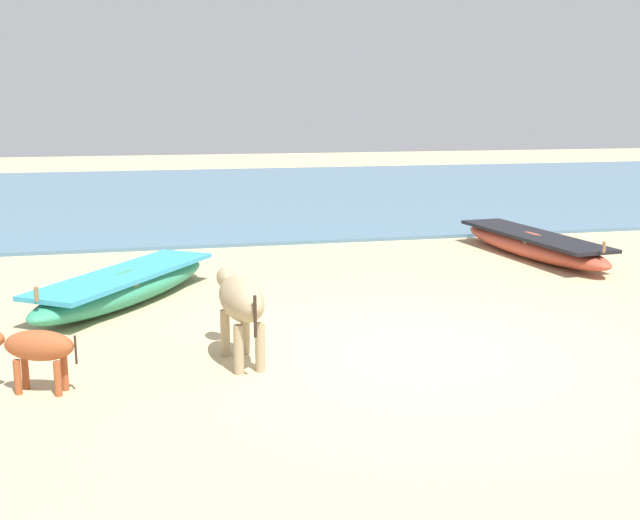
# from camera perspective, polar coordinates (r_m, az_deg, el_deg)

# --- Properties ---
(ground) EXTENTS (80.00, 80.00, 0.00)m
(ground) POSITION_cam_1_polar(r_m,az_deg,el_deg) (9.78, 7.49, -6.99)
(ground) COLOR tan
(sea_water) EXTENTS (60.00, 20.00, 0.08)m
(sea_water) POSITION_cam_1_polar(r_m,az_deg,el_deg) (26.89, -5.88, 5.01)
(sea_water) COLOR slate
(sea_water) RESTS_ON ground
(fishing_boat_1) EXTENTS (3.27, 4.09, 0.70)m
(fishing_boat_1) POSITION_cam_1_polar(r_m,az_deg,el_deg) (12.44, -14.42, -1.90)
(fishing_boat_1) COLOR #338C66
(fishing_boat_1) RESTS_ON ground
(fishing_boat_2) EXTENTS (1.49, 4.82, 0.70)m
(fishing_boat_2) POSITION_cam_1_polar(r_m,az_deg,el_deg) (16.28, 15.66, 1.16)
(fishing_boat_2) COLOR #B74733
(fishing_boat_2) RESTS_ON ground
(cow_adult_dun) EXTENTS (0.62, 1.66, 1.08)m
(cow_adult_dun) POSITION_cam_1_polar(r_m,az_deg,el_deg) (9.23, -6.03, -3.07)
(cow_adult_dun) COLOR tan
(cow_adult_dun) RESTS_ON ground
(calf_near_rust) EXTENTS (1.07, 0.57, 0.71)m
(calf_near_rust) POSITION_cam_1_polar(r_m,az_deg,el_deg) (8.85, -20.59, -6.20)
(calf_near_rust) COLOR #9E4C28
(calf_near_rust) RESTS_ON ground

